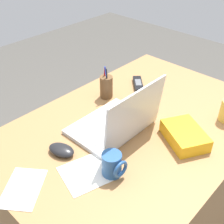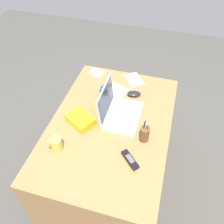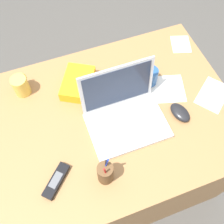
% 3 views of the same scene
% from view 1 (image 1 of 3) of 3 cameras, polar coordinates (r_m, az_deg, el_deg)
% --- Properties ---
extents(ground_plane, '(6.00, 6.00, 0.00)m').
position_cam_1_polar(ground_plane, '(1.85, 3.69, -21.10)').
color(ground_plane, '#4C4944').
extents(desk, '(1.26, 0.86, 0.75)m').
position_cam_1_polar(desk, '(1.55, 4.22, -13.44)').
color(desk, '#9E7042').
rests_on(desk, ground).
extents(laptop, '(0.34, 0.27, 0.25)m').
position_cam_1_polar(laptop, '(1.22, 1.09, -2.02)').
color(laptop, silver).
rests_on(laptop, desk).
extents(computer_mouse, '(0.09, 0.12, 0.03)m').
position_cam_1_polar(computer_mouse, '(1.16, -9.93, -7.36)').
color(computer_mouse, black).
rests_on(computer_mouse, desk).
extents(coffee_mug_white, '(0.07, 0.08, 0.09)m').
position_cam_1_polar(coffee_mug_white, '(1.04, 0.12, -10.34)').
color(coffee_mug_white, '#26518C').
rests_on(coffee_mug_white, desk).
extents(cordless_phone, '(0.14, 0.14, 0.03)m').
position_cam_1_polar(cordless_phone, '(1.57, 5.16, 5.44)').
color(cordless_phone, black).
rests_on(cordless_phone, desk).
extents(pen_holder, '(0.06, 0.06, 0.18)m').
position_cam_1_polar(pen_holder, '(1.45, -1.13, 4.99)').
color(pen_holder, brown).
rests_on(pen_holder, desk).
extents(snack_bag, '(0.21, 0.23, 0.06)m').
position_cam_1_polar(snack_bag, '(1.22, 14.11, -4.49)').
color(snack_bag, '#F2AD19').
rests_on(snack_bag, desk).
extents(paper_note_left, '(0.22, 0.21, 0.00)m').
position_cam_1_polar(paper_note_left, '(1.07, -17.09, -14.13)').
color(paper_note_left, white).
rests_on(paper_note_left, desk).
extents(paper_note_right, '(0.21, 0.20, 0.00)m').
position_cam_1_polar(paper_note_right, '(1.08, -5.00, -11.88)').
color(paper_note_right, white).
rests_on(paper_note_right, desk).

